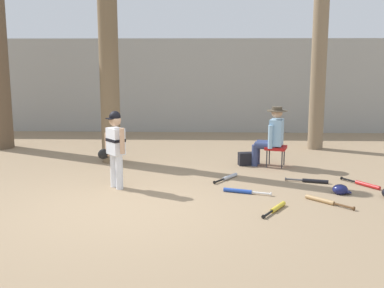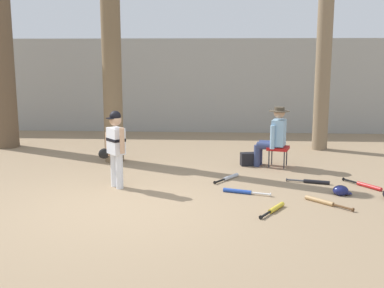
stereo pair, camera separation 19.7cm
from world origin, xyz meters
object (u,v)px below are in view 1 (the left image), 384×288
Objects in this scene: bat_wood_tan at (324,201)px; bat_yellow_trainer at (276,208)px; bat_aluminum_silver at (228,177)px; handbag_beside_stool at (247,159)px; bat_blue_youth at (241,191)px; young_ballplayer at (115,144)px; bat_black_composite at (312,181)px; tree_near_player at (109,64)px; folding_stool at (276,148)px; batting_helmet_navy at (340,190)px; seated_spectator at (271,135)px; bat_red_barrel at (365,184)px; tree_behind_spectator at (320,46)px.

bat_wood_tan is 0.86m from bat_yellow_trainer.
bat_wood_tan is at bearing -44.37° from bat_aluminum_silver.
bat_blue_youth is (-0.24, -2.03, -0.10)m from handbag_beside_stool.
young_ballplayer is 3.00m from handbag_beside_stool.
bat_wood_tan is at bearing -93.28° from bat_black_composite.
tree_near_player is 2.43m from young_ballplayer.
tree_near_player is 7.38× the size of bat_wood_tan.
folding_stool reaches higher than batting_helmet_navy.
tree_near_player is at bearing 174.63° from folding_stool.
seated_spectator is 2.18m from bat_blue_youth.
folding_stool is 1.99m from bat_red_barrel.
folding_stool is at bearing 112.18° from batting_helmet_navy.
bat_wood_tan is (0.50, -2.44, -0.61)m from seated_spectator.
bat_yellow_trainer is (2.54, -1.11, -0.71)m from young_ballplayer.
bat_red_barrel is at bearing -20.53° from tree_near_player.
seated_spectator is (-0.09, 0.03, 0.28)m from folding_stool.
bat_blue_youth is at bearing -109.93° from seated_spectator.
young_ballplayer is 3.84× the size of handbag_beside_stool.
handbag_beside_stool is at bearing 141.05° from bat_red_barrel.
young_ballplayer is 3.46m from bat_wood_tan.
bat_yellow_trainer is (3.01, -3.12, -2.00)m from tree_near_player.
young_ballplayer is 2.06× the size of bat_wood_tan.
tree_behind_spectator is 18.11× the size of batting_helmet_navy.
batting_helmet_navy is (0.38, 0.49, 0.04)m from bat_wood_tan.
batting_helmet_navy is at bearing -67.82° from folding_stool.
tree_behind_spectator is at bearing 83.88° from batting_helmet_navy.
bat_black_composite is 0.75m from batting_helmet_navy.
bat_yellow_trainer is at bearing -70.23° from bat_aluminum_silver.
bat_black_composite is at bearing 28.46° from bat_blue_youth.
bat_red_barrel is (4.23, 0.25, -0.71)m from young_ballplayer.
bat_red_barrel is at bearing -46.02° from seated_spectator.
young_ballplayer reaches higher than seated_spectator.
bat_aluminum_silver is (-0.18, 0.89, 0.00)m from bat_blue_youth.
tree_behind_spectator is 3.03m from folding_stool.
bat_wood_tan is (3.31, -0.72, -0.71)m from young_ballplayer.
handbag_beside_stool is (-1.76, -1.81, -2.27)m from tree_behind_spectator.
seated_spectator is 0.70m from handbag_beside_stool.
tree_near_player is 6.11× the size of bat_blue_youth.
batting_helmet_navy reaches higher than bat_yellow_trainer.
bat_black_composite is 1.18× the size of bat_aluminum_silver.
bat_yellow_trainer is at bearing -141.10° from bat_red_barrel.
young_ballplayer is (0.47, -2.01, -1.29)m from tree_near_player.
tree_near_player is at bearing -160.92° from tree_behind_spectator.
bat_wood_tan is at bearing -68.79° from handbag_beside_stool.
bat_aluminum_silver is at bearing -29.87° from tree_near_player.
tree_near_player is 7.51× the size of bat_aluminum_silver.
bat_aluminum_silver is at bearing 153.82° from batting_helmet_navy.
bat_blue_youth is (2.56, -2.26, -2.00)m from tree_near_player.
handbag_beside_stool reaches higher than bat_aluminum_silver.
handbag_beside_stool is 1.69m from bat_black_composite.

